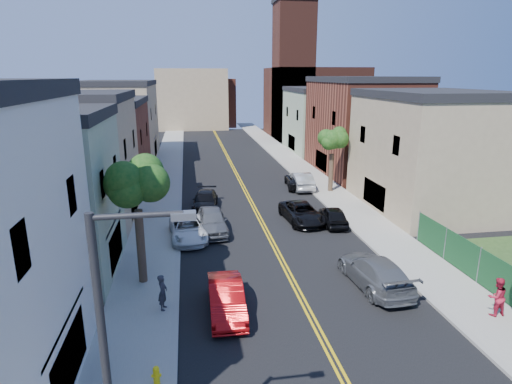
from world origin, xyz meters
name	(u,v)px	position (x,y,z in m)	size (l,w,h in m)	color
sidewalk_left	(165,174)	(-7.90, 40.00, 0.07)	(3.20, 100.00, 0.15)	gray
sidewalk_right	(302,169)	(7.90, 40.00, 0.07)	(3.20, 100.00, 0.15)	gray
curb_left	(181,173)	(-6.15, 40.00, 0.07)	(0.30, 100.00, 0.15)	gray
curb_right	(288,170)	(6.15, 40.00, 0.07)	(0.30, 100.00, 0.15)	gray
bldg_left_palegrn	(23,202)	(-14.00, 16.00, 4.25)	(9.00, 8.00, 8.50)	gray
bldg_left_tan_near	(68,163)	(-14.00, 25.00, 4.50)	(9.00, 10.00, 9.00)	#998466
bldg_left_brick	(98,146)	(-14.00, 36.00, 4.00)	(9.00, 12.00, 8.00)	brown
bldg_left_tan_far	(118,123)	(-14.00, 50.00, 4.75)	(9.00, 16.00, 9.50)	#998466
bldg_right_tan	(429,155)	(14.00, 24.00, 4.50)	(9.00, 12.00, 9.00)	#998466
bldg_right_brick	(361,128)	(14.00, 38.00, 5.00)	(9.00, 14.00, 10.00)	brown
bldg_right_palegrn	(322,122)	(14.00, 52.00, 4.25)	(9.00, 12.00, 8.50)	gray
church	(309,96)	(16.33, 67.07, 7.24)	(16.20, 14.20, 22.60)	#4C2319
backdrop_left	(192,99)	(-4.00, 82.00, 6.00)	(14.00, 8.00, 12.00)	#998466
backdrop_center	(211,103)	(0.00, 86.00, 5.00)	(10.00, 8.00, 10.00)	brown
fence_right	(499,279)	(9.50, 9.50, 1.10)	(0.04, 15.00, 1.90)	#143F1E
tree_left_mid	(135,162)	(-7.88, 14.01, 6.58)	(5.20, 5.20, 9.29)	#35291A
tree_right_far	(333,131)	(7.92, 30.01, 5.76)	(4.40, 4.40, 8.03)	#35291A
street_lamp	(115,364)	(-7.01, 1.00, 4.72)	(2.14, 0.25, 8.00)	black
red_sedan	(226,298)	(-3.80, 10.41, 0.74)	(1.58, 4.52, 1.49)	#B60C0E
white_pickup	(188,229)	(-5.50, 20.07, 0.70)	(2.32, 5.04, 1.40)	silver
grey_car_left	(212,221)	(-3.80, 21.07, 0.84)	(1.98, 4.93, 1.68)	#53555A
black_car_left	(205,201)	(-4.03, 26.67, 0.70)	(1.96, 4.82, 1.40)	black
grey_car_right	(375,272)	(4.11, 11.80, 0.81)	(2.26, 5.56, 1.61)	#56595D
black_car_right	(333,216)	(5.14, 21.26, 0.69)	(1.64, 4.08, 1.39)	black
silver_car_right	(301,181)	(5.46, 31.63, 0.82)	(1.73, 4.97, 1.64)	#B0B3B8
dark_car_right_far	(298,180)	(5.34, 32.19, 0.70)	(2.33, 5.06, 1.41)	black
black_suv_lane	(302,213)	(3.00, 22.21, 0.72)	(2.39, 5.18, 1.44)	black
pedestrian_left	(163,292)	(-6.70, 10.96, 1.01)	(0.63, 0.41, 1.73)	#28272E
pedestrian_right	(497,297)	(8.24, 8.04, 1.07)	(0.89, 0.69, 1.83)	#B51B36
fire_hydrant	(156,375)	(-6.70, 5.90, 0.52)	(0.34, 0.34, 0.71)	yellow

